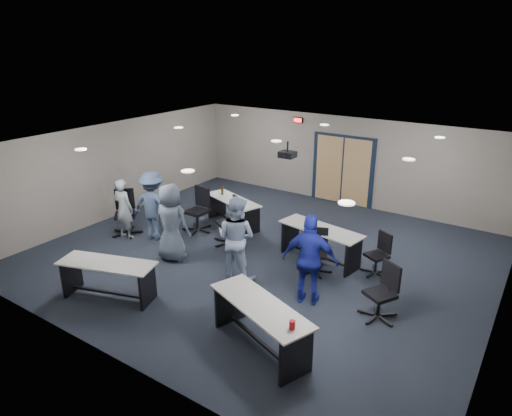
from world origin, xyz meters
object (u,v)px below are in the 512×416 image
Objects in this scene: chair_back_a at (197,210)px; chair_loose_left at (125,213)px; table_back_left at (233,207)px; chair_back_c at (317,252)px; chair_loose_right at (380,292)px; person_navy at (310,260)px; chair_back_d at (377,254)px; person_back at (153,206)px; table_front_right at (261,319)px; person_plaid at (171,223)px; chair_back_b at (228,221)px; person_gray at (124,209)px; table_front_left at (108,274)px; table_back_right at (320,238)px; person_lightblue at (236,238)px.

chair_back_a is 1.86m from chair_loose_left.
chair_back_c is at bearing -1.36° from table_back_left.
chair_loose_right is 0.59× the size of person_navy.
chair_back_c reaches higher than chair_back_d.
person_navy reaches higher than chair_loose_right.
person_back is (0.82, 0.23, 0.31)m from chair_loose_left.
chair_back_a reaches higher than table_front_right.
person_plaid reaches higher than table_back_left.
chair_loose_left is at bearing 167.61° from chair_back_c.
chair_back_c is at bearing -179.42° from chair_loose_right.
chair_back_d is at bearing 99.71° from table_front_right.
person_plaid is (-0.56, -1.41, 0.32)m from chair_back_b.
person_gray is at bearing -109.91° from table_back_left.
person_back is at bearing 99.44° from table_front_left.
person_gray reaches higher than table_back_right.
person_plaid is at bearing 167.50° from person_gray.
chair_loose_right is at bearing 175.48° from person_navy.
person_navy is at bearing 13.09° from table_front_left.
person_gray is at bearing -151.46° from table_back_right.
chair_back_a is 0.65× the size of person_navy.
person_plaid reaches higher than chair_loose_left.
chair_back_c is 4.37m from person_back.
chair_back_b is 2.79m from chair_loose_left.
table_back_right is at bearing -178.09° from person_back.
person_back reaches higher than chair_back_a.
chair_back_c is (3.72, -0.33, -0.10)m from chair_back_a.
chair_loose_right is 0.60× the size of person_back.
table_front_left is 4.42m from table_back_left.
chair_back_a is 1.10× the size of chair_loose_right.
person_back is at bearing -35.27° from person_plaid.
table_front_right is 4.23m from chair_back_b.
table_back_right is 2.20× the size of chair_back_d.
chair_back_d is at bearing 8.30° from chair_back_c.
person_lightblue reaches higher than chair_back_c.
chair_loose_right is at bearing -4.40° from table_back_left.
chair_back_b is at bearing -143.29° from chair_back_d.
person_navy is 4.74m from person_back.
chair_loose_left is at bearing -19.30° from person_plaid.
table_back_right is 1.89m from person_navy.
person_navy is (1.77, -0.05, 0.00)m from person_lightblue.
chair_back_b is 0.66× the size of person_back.
person_navy reaches higher than table_back_left.
person_plaid is (-0.14, 1.97, 0.38)m from table_front_left.
chair_loose_right is at bearing 174.79° from person_plaid.
table_front_left is 2.92m from person_back.
person_plaid and person_navy have the same top height.
chair_back_b is at bearing -39.48° from table_back_left.
person_back is (-2.94, 0.46, -0.02)m from person_lightblue.
person_back is (0.68, 0.38, 0.11)m from person_gray.
person_lightblue is at bearing -32.84° from table_back_left.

